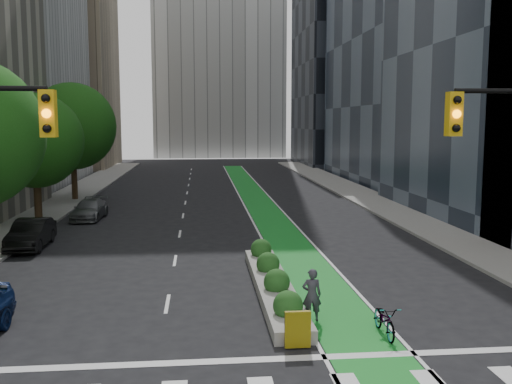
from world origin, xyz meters
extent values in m
plane|color=black|center=(0.00, 0.00, 0.00)|extent=(160.00, 160.00, 0.00)
cube|color=gray|center=(-11.80, 25.00, 0.07)|extent=(3.60, 90.00, 0.15)
cube|color=gray|center=(11.80, 25.00, 0.07)|extent=(3.60, 90.00, 0.15)
cube|color=#188727|center=(3.00, 30.00, 0.01)|extent=(2.20, 70.00, 0.01)
cube|color=tan|center=(-20.00, 66.00, 13.00)|extent=(14.00, 16.00, 26.00)
cube|color=black|center=(20.00, 68.00, 14.00)|extent=(14.00, 18.00, 28.00)
cylinder|color=black|center=(-11.00, 22.00, 2.24)|extent=(0.44, 0.44, 4.48)
sphere|color=#194B10|center=(-11.00, 22.00, 4.96)|extent=(5.60, 5.60, 5.60)
cylinder|color=black|center=(-11.00, 32.00, 2.58)|extent=(0.44, 0.44, 5.15)
sphere|color=#194B10|center=(-11.00, 32.00, 5.70)|extent=(6.60, 6.60, 6.60)
cube|color=gold|center=(-4.70, 0.50, 6.25)|extent=(0.34, 0.28, 1.05)
sphere|color=orange|center=(-4.70, 0.34, 6.25)|extent=(0.20, 0.20, 0.20)
cube|color=gold|center=(4.70, 0.50, 6.25)|extent=(0.34, 0.28, 1.05)
sphere|color=orange|center=(4.70, 0.34, 6.25)|extent=(0.20, 0.20, 0.20)
cube|color=gray|center=(1.20, 7.00, 0.20)|extent=(1.20, 10.00, 0.40)
cube|color=yellow|center=(1.20, 1.80, 0.55)|extent=(0.70, 0.12, 1.00)
sphere|color=#194C19|center=(1.20, 3.50, 0.65)|extent=(0.90, 0.90, 0.90)
sphere|color=#194C19|center=(1.20, 6.00, 0.65)|extent=(0.90, 0.90, 0.90)
sphere|color=#194C19|center=(1.20, 8.50, 0.65)|extent=(0.90, 0.90, 0.90)
sphere|color=#194C19|center=(1.20, 11.00, 0.65)|extent=(0.90, 0.90, 0.90)
imported|color=gray|center=(3.85, 2.56, 0.46)|extent=(0.62, 1.76, 0.92)
imported|color=#37333E|center=(2.00, 3.93, 0.82)|extent=(0.61, 0.41, 1.64)
imported|color=black|center=(-9.50, 15.17, 0.70)|extent=(1.55, 4.26, 1.39)
imported|color=#545659|center=(-8.27, 23.32, 0.61)|extent=(1.92, 4.30, 1.22)
camera|label=1|loc=(-1.34, -12.69, 6.08)|focal=40.00mm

